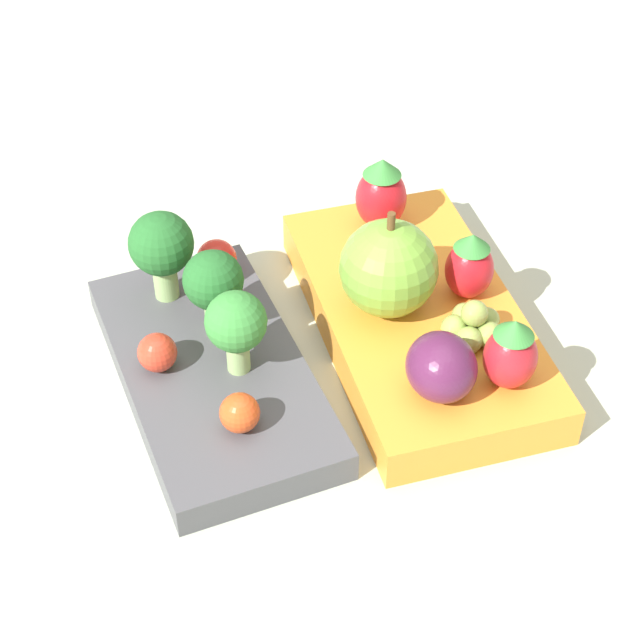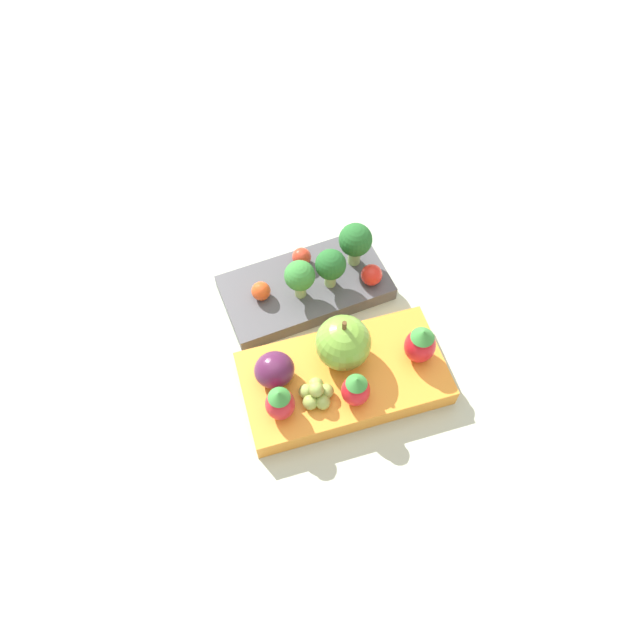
# 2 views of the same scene
# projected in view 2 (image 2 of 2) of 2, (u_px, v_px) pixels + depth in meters

# --- Properties ---
(ground_plane) EXTENTS (4.00, 4.00, 0.00)m
(ground_plane) POSITION_uv_depth(u_px,v_px,m) (323.00, 334.00, 0.65)
(ground_plane) COLOR #ADB7A3
(bento_box_savoury) EXTENTS (0.20, 0.11, 0.02)m
(bento_box_savoury) POSITION_uv_depth(u_px,v_px,m) (302.00, 289.00, 0.67)
(bento_box_savoury) COLOR #4C4C51
(bento_box_savoury) RESTS_ON ground_plane
(bento_box_fruit) EXTENTS (0.22, 0.12, 0.03)m
(bento_box_fruit) POSITION_uv_depth(u_px,v_px,m) (340.00, 379.00, 0.60)
(bento_box_fruit) COLOR orange
(bento_box_fruit) RESTS_ON ground_plane
(broccoli_floret_0) EXTENTS (0.03, 0.03, 0.05)m
(broccoli_floret_0) POSITION_uv_depth(u_px,v_px,m) (300.00, 277.00, 0.62)
(broccoli_floret_0) COLOR #93B770
(broccoli_floret_0) RESTS_ON bento_box_savoury
(broccoli_floret_1) EXTENTS (0.04, 0.04, 0.06)m
(broccoli_floret_1) POSITION_uv_depth(u_px,v_px,m) (355.00, 241.00, 0.65)
(broccoli_floret_1) COLOR #93B770
(broccoli_floret_1) RESTS_ON bento_box_savoury
(broccoli_floret_2) EXTENTS (0.04, 0.04, 0.05)m
(broccoli_floret_2) POSITION_uv_depth(u_px,v_px,m) (331.00, 266.00, 0.63)
(broccoli_floret_2) COLOR #93B770
(broccoli_floret_2) RESTS_ON bento_box_savoury
(cherry_tomato_0) EXTENTS (0.02, 0.02, 0.02)m
(cherry_tomato_0) POSITION_uv_depth(u_px,v_px,m) (261.00, 291.00, 0.64)
(cherry_tomato_0) COLOR #DB4C1E
(cherry_tomato_0) RESTS_ON bento_box_savoury
(cherry_tomato_1) EXTENTS (0.02, 0.02, 0.02)m
(cherry_tomato_1) POSITION_uv_depth(u_px,v_px,m) (302.00, 257.00, 0.67)
(cherry_tomato_1) COLOR red
(cherry_tomato_1) RESTS_ON bento_box_savoury
(cherry_tomato_2) EXTENTS (0.02, 0.02, 0.02)m
(cherry_tomato_2) POSITION_uv_depth(u_px,v_px,m) (372.00, 275.00, 0.65)
(cherry_tomato_2) COLOR red
(cherry_tomato_2) RESTS_ON bento_box_savoury
(apple) EXTENTS (0.06, 0.06, 0.07)m
(apple) POSITION_uv_depth(u_px,v_px,m) (343.00, 343.00, 0.58)
(apple) COLOR #70A838
(apple) RESTS_ON bento_box_fruit
(strawberry_0) EXTENTS (0.03, 0.03, 0.05)m
(strawberry_0) POSITION_uv_depth(u_px,v_px,m) (280.00, 403.00, 0.55)
(strawberry_0) COLOR red
(strawberry_0) RESTS_ON bento_box_fruit
(strawberry_1) EXTENTS (0.03, 0.03, 0.05)m
(strawberry_1) POSITION_uv_depth(u_px,v_px,m) (420.00, 344.00, 0.58)
(strawberry_1) COLOR red
(strawberry_1) RESTS_ON bento_box_fruit
(strawberry_2) EXTENTS (0.03, 0.03, 0.04)m
(strawberry_2) POSITION_uv_depth(u_px,v_px,m) (353.00, 390.00, 0.56)
(strawberry_2) COLOR red
(strawberry_2) RESTS_ON bento_box_fruit
(plum) EXTENTS (0.04, 0.04, 0.04)m
(plum) POSITION_uv_depth(u_px,v_px,m) (274.00, 370.00, 0.57)
(plum) COLOR #511E42
(plum) RESTS_ON bento_box_fruit
(grape_cluster) EXTENTS (0.03, 0.04, 0.03)m
(grape_cluster) POSITION_uv_depth(u_px,v_px,m) (316.00, 394.00, 0.57)
(grape_cluster) COLOR #8EA84C
(grape_cluster) RESTS_ON bento_box_fruit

